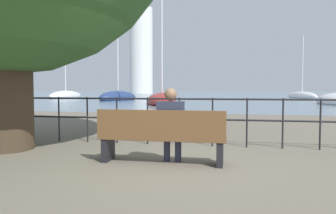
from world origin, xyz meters
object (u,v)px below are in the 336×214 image
at_px(sailboat_0, 66,96).
at_px(harbor_lighthouse, 141,45).
at_px(sailboat_5, 118,97).
at_px(seated_person_left, 171,122).
at_px(sailboat_3, 302,96).
at_px(park_bench, 161,137).
at_px(sailboat_1, 162,100).

relative_size(sailboat_0, harbor_lighthouse, 0.39).
height_order(sailboat_5, harbor_lighthouse, harbor_lighthouse).
xyz_separation_m(seated_person_left, sailboat_3, (9.86, 40.24, -0.40)).
height_order(sailboat_0, sailboat_3, sailboat_0).
height_order(seated_person_left, sailboat_3, sailboat_3).
distance_m(park_bench, sailboat_0, 39.95).
xyz_separation_m(sailboat_0, sailboat_5, (9.52, -6.26, 0.01)).
bearing_deg(sailboat_1, harbor_lighthouse, 95.22).
height_order(park_bench, sailboat_3, sailboat_3).
height_order(seated_person_left, harbor_lighthouse, harbor_lighthouse).
relative_size(sailboat_0, sailboat_3, 1.26).
bearing_deg(sailboat_5, harbor_lighthouse, 119.72).
distance_m(sailboat_1, sailboat_5, 9.23).
distance_m(sailboat_0, sailboat_5, 11.39).
bearing_deg(sailboat_1, park_bench, -89.91).
bearing_deg(sailboat_5, park_bench, -52.44).
relative_size(sailboat_1, sailboat_5, 1.01).
bearing_deg(seated_person_left, sailboat_3, 76.23).
xyz_separation_m(sailboat_0, sailboat_3, (30.46, 6.01, -0.05)).
height_order(seated_person_left, sailboat_1, sailboat_1).
bearing_deg(seated_person_left, sailboat_1, 102.75).
height_order(sailboat_0, harbor_lighthouse, harbor_lighthouse).
xyz_separation_m(park_bench, sailboat_0, (-20.45, 34.32, -0.11)).
height_order(seated_person_left, sailboat_0, sailboat_0).
xyz_separation_m(park_bench, seated_person_left, (0.15, 0.08, 0.24)).
height_order(sailboat_0, sailboat_1, sailboat_0).
relative_size(seated_person_left, sailboat_3, 0.14).
relative_size(park_bench, sailboat_3, 0.24).
distance_m(seated_person_left, sailboat_3, 41.43).
bearing_deg(sailboat_0, sailboat_5, -33.02).
height_order(park_bench, sailboat_1, sailboat_1).
bearing_deg(sailboat_3, sailboat_5, -160.31).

